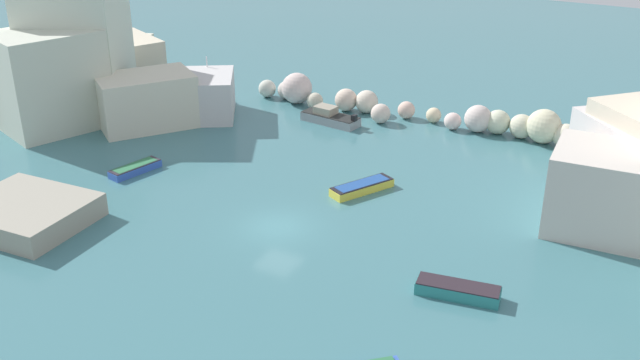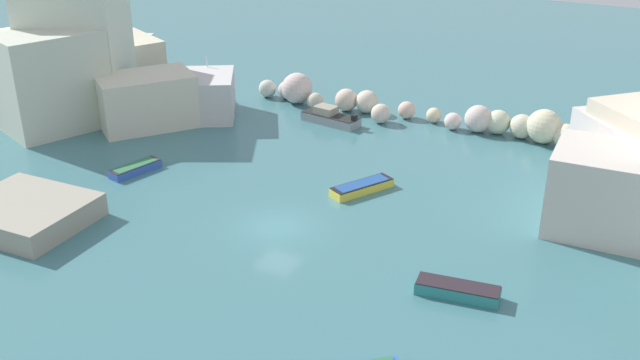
% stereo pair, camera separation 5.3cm
% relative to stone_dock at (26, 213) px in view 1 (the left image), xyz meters
% --- Properties ---
extents(cove_water, '(160.00, 160.00, 0.00)m').
position_rel_stone_dock_xyz_m(cove_water, '(13.46, 7.02, -0.72)').
color(cove_water, '#3F747C').
rests_on(cove_water, ground).
extents(cliff_headland_left, '(28.14, 24.99, 10.66)m').
position_rel_stone_dock_xyz_m(cliff_headland_left, '(-13.68, 18.93, 2.55)').
color(cliff_headland_left, beige).
rests_on(cliff_headland_left, ground).
extents(rock_breakwater, '(34.11, 4.21, 2.72)m').
position_rel_stone_dock_xyz_m(rock_breakwater, '(15.72, 28.05, 0.33)').
color(rock_breakwater, beige).
rests_on(rock_breakwater, ground).
extents(stone_dock, '(7.63, 6.67, 1.44)m').
position_rel_stone_dock_xyz_m(stone_dock, '(0.00, 0.00, 0.00)').
color(stone_dock, '#9E9888').
rests_on(stone_dock, ground).
extents(channel_buoy, '(0.48, 0.48, 0.48)m').
position_rel_stone_dock_xyz_m(channel_buoy, '(7.76, 24.15, -0.48)').
color(channel_buoy, '#E04C28').
rests_on(channel_buoy, cove_water).
extents(moored_boat_1, '(3.68, 4.32, 4.46)m').
position_rel_stone_dock_xyz_m(moored_boat_1, '(-3.67, 23.02, -0.40)').
color(moored_boat_1, navy).
rests_on(moored_boat_1, cove_water).
extents(moored_boat_2, '(4.37, 1.91, 0.71)m').
position_rel_stone_dock_xyz_m(moored_boat_2, '(25.38, 5.17, -0.37)').
color(moored_boat_2, teal).
rests_on(moored_boat_2, cove_water).
extents(moored_boat_3, '(5.12, 2.28, 1.37)m').
position_rel_stone_dock_xyz_m(moored_boat_3, '(7.60, 24.40, -0.21)').
color(moored_boat_3, gray).
rests_on(moored_boat_3, cove_water).
extents(moored_boat_4, '(1.87, 3.92, 0.58)m').
position_rel_stone_dock_xyz_m(moored_boat_4, '(0.49, 8.96, -0.42)').
color(moored_boat_4, blue).
rests_on(moored_boat_4, cove_water).
extents(moored_boat_5, '(3.12, 4.55, 0.61)m').
position_rel_stone_dock_xyz_m(moored_boat_5, '(15.70, 13.91, -0.40)').
color(moored_boat_5, yellow).
rests_on(moored_boat_5, cove_water).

